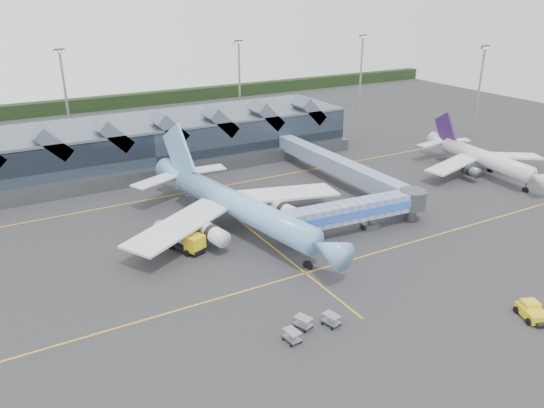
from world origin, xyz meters
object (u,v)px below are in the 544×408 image
regional_jet (482,157)px  pushback_tug (532,311)px  fuel_truck (178,236)px  jet_bridge (364,209)px  main_airliner (235,204)px

regional_jet → pushback_tug: regional_jet is taller
fuel_truck → pushback_tug: fuel_truck is taller
jet_bridge → pushback_tug: 28.42m
regional_jet → pushback_tug: (-36.17, -38.23, -2.60)m
jet_bridge → regional_jet: bearing=19.3°
main_airliner → jet_bridge: 19.86m
regional_jet → pushback_tug: size_ratio=7.04×
jet_bridge → fuel_truck: size_ratio=2.74×
fuel_truck → pushback_tug: (28.77, -36.84, -0.98)m
main_airliner → fuel_truck: size_ratio=4.75×
jet_bridge → fuel_truck: (-27.09, 8.59, -1.68)m
fuel_truck → pushback_tug: bearing=-73.6°
main_airliner → fuel_truck: (-9.98, -1.47, -2.41)m
main_airliner → fuel_truck: 10.38m
main_airliner → pushback_tug: main_airliner is taller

